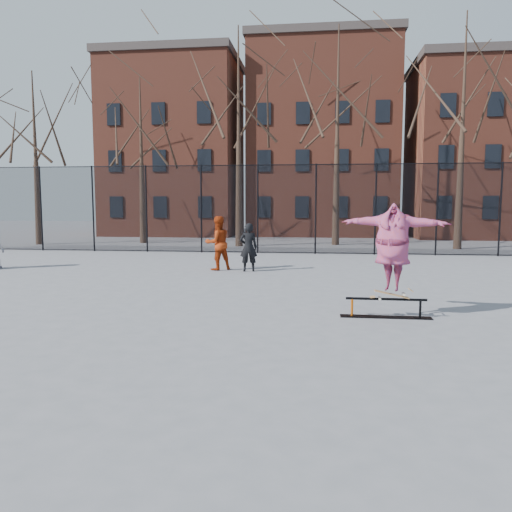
# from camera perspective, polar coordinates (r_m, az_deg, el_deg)

# --- Properties ---
(ground) EXTENTS (100.00, 100.00, 0.00)m
(ground) POSITION_cam_1_polar(r_m,az_deg,el_deg) (9.75, -0.89, -7.47)
(ground) COLOR slate
(skate_rail) EXTENTS (1.80, 0.28, 0.40)m
(skate_rail) POSITION_cam_1_polar(r_m,az_deg,el_deg) (10.38, 14.61, -5.96)
(skate_rail) COLOR black
(skate_rail) RESTS_ON ground
(skateboard) EXTENTS (0.74, 0.18, 0.09)m
(skateboard) POSITION_cam_1_polar(r_m,az_deg,el_deg) (10.34, 15.22, -4.41)
(skateboard) COLOR olive
(skateboard) RESTS_ON skate_rail
(skater) EXTENTS (2.20, 1.21, 1.73)m
(skater) POSITION_cam_1_polar(r_m,az_deg,el_deg) (10.21, 15.36, 0.61)
(skater) COLOR #39378B
(skater) RESTS_ON skateboard
(bystander_black) EXTENTS (0.66, 0.50, 1.62)m
(bystander_black) POSITION_cam_1_polar(r_m,az_deg,el_deg) (16.63, -0.86, 1.01)
(bystander_black) COLOR black
(bystander_black) RESTS_ON ground
(bystander_red) EXTENTS (1.13, 1.08, 1.84)m
(bystander_red) POSITION_cam_1_polar(r_m,az_deg,el_deg) (17.01, -4.40, 1.48)
(bystander_red) COLOR #9C2F0D
(bystander_red) RESTS_ON ground
(fence) EXTENTS (34.03, 0.07, 4.00)m
(fence) POSITION_cam_1_polar(r_m,az_deg,el_deg) (22.43, 3.72, 5.51)
(fence) COLOR black
(fence) RESTS_ON ground
(tree_row) EXTENTS (33.66, 7.46, 10.67)m
(tree_row) POSITION_cam_1_polar(r_m,az_deg,el_deg) (27.06, 3.83, 16.90)
(tree_row) COLOR black
(tree_row) RESTS_ON ground
(rowhouses) EXTENTS (29.00, 7.00, 13.00)m
(rowhouses) POSITION_cam_1_polar(r_m,az_deg,el_deg) (35.59, 6.26, 12.18)
(rowhouses) COLOR brown
(rowhouses) RESTS_ON ground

